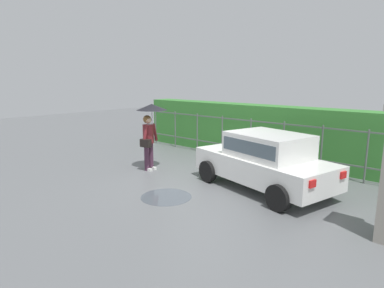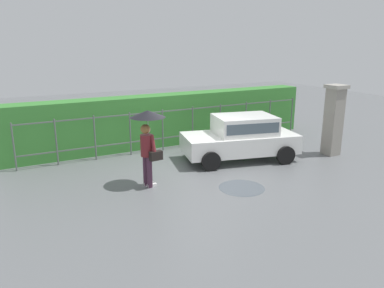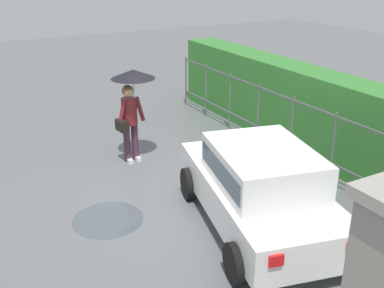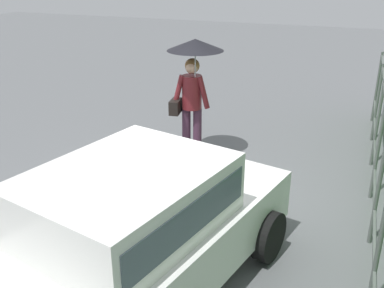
{
  "view_description": "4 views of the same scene",
  "coord_description": "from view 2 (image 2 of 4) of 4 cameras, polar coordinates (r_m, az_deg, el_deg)",
  "views": [
    {
      "loc": [
        5.87,
        -6.77,
        2.82
      ],
      "look_at": [
        -0.14,
        -0.12,
        1.03
      ],
      "focal_mm": 30.65,
      "sensor_mm": 36.0,
      "label": 1
    },
    {
      "loc": [
        -5.28,
        -9.26,
        3.79
      ],
      "look_at": [
        -0.24,
        0.16,
        0.88
      ],
      "focal_mm": 35.06,
      "sensor_mm": 36.0,
      "label": 2
    },
    {
      "loc": [
        7.02,
        -3.61,
        4.2
      ],
      "look_at": [
        0.19,
        0.17,
        1.02
      ],
      "focal_mm": 42.55,
      "sensor_mm": 36.0,
      "label": 3
    },
    {
      "loc": [
        5.1,
        2.36,
        3.24
      ],
      "look_at": [
        -0.01,
        0.42,
        0.99
      ],
      "focal_mm": 41.76,
      "sensor_mm": 36.0,
      "label": 4
    }
  ],
  "objects": [
    {
      "name": "fence_section",
      "position": [
        13.7,
        -2.15,
        2.72
      ],
      "size": [
        10.99,
        0.05,
        1.5
      ],
      "color": "#59605B",
      "rests_on": "ground"
    },
    {
      "name": "car",
      "position": [
        12.44,
        7.52,
        1.22
      ],
      "size": [
        3.98,
        2.53,
        1.48
      ],
      "rotation": [
        0.0,
        0.0,
        2.91
      ],
      "color": "white",
      "rests_on": "ground"
    },
    {
      "name": "puddle_near",
      "position": [
        10.24,
        7.56,
        -6.63
      ],
      "size": [
        1.24,
        1.24,
        0.0
      ],
      "primitive_type": "cylinder",
      "color": "#4C545B",
      "rests_on": "ground"
    },
    {
      "name": "hedge_row",
      "position": [
        14.38,
        -3.56,
        3.81
      ],
      "size": [
        11.94,
        0.9,
        1.9
      ],
      "primitive_type": "cube",
      "color": "#387F33",
      "rests_on": "ground"
    },
    {
      "name": "ground_plane",
      "position": [
        11.31,
        1.45,
        -4.35
      ],
      "size": [
        40.0,
        40.0,
        0.0
      ],
      "primitive_type": "plane",
      "color": "slate"
    },
    {
      "name": "pedestrian",
      "position": [
        9.95,
        -6.75,
        1.82
      ],
      "size": [
        0.94,
        0.94,
        2.07
      ],
      "rotation": [
        0.0,
        0.0,
        0.14
      ],
      "color": "#47283D",
      "rests_on": "ground"
    },
    {
      "name": "gate_pillar",
      "position": [
        13.7,
        20.72,
        3.52
      ],
      "size": [
        0.6,
        0.6,
        2.42
      ],
      "color": "gray",
      "rests_on": "ground"
    }
  ]
}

